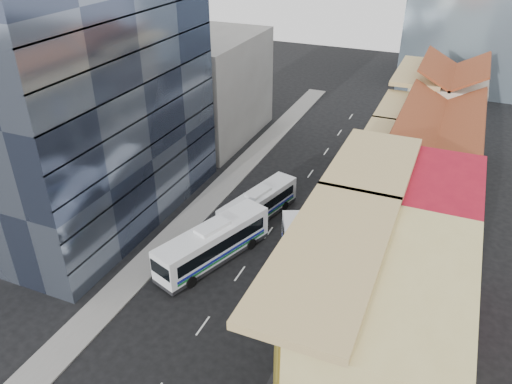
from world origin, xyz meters
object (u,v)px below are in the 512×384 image
at_px(bus_left_far, 258,205).
at_px(shophouse_tan, 384,353).
at_px(office_tower, 89,76).
at_px(bus_right, 303,263).
at_px(bus_left_near, 213,243).

bearing_deg(bus_left_far, shophouse_tan, -35.29).
height_order(office_tower, bus_right, office_tower).
relative_size(bus_left_far, bus_right, 0.86).
relative_size(shophouse_tan, bus_left_near, 1.15).
bearing_deg(bus_right, bus_left_far, 109.27).
bearing_deg(bus_left_near, bus_right, 21.32).
height_order(shophouse_tan, bus_left_near, shophouse_tan).
xyz_separation_m(bus_left_near, bus_right, (8.57, 0.25, 0.03)).
bearing_deg(shophouse_tan, bus_left_far, 129.99).
xyz_separation_m(office_tower, bus_right, (22.49, -2.83, -13.01)).
bearing_deg(shophouse_tan, bus_left_near, 147.40).
xyz_separation_m(office_tower, bus_left_far, (15.00, 5.07, -13.29)).
bearing_deg(bus_left_far, office_tower, -146.59).
relative_size(bus_left_near, bus_left_far, 1.14).
xyz_separation_m(shophouse_tan, bus_left_near, (-17.07, 10.92, -4.05)).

